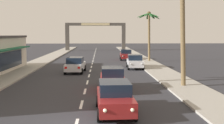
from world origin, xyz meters
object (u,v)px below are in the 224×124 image
at_px(sedan_lead_at_stop_bar, 115,97).
at_px(palm_right_second, 182,8).
at_px(sedan_third_in_queue, 112,78).
at_px(sedan_oncoming_far, 75,65).
at_px(sedan_parked_mid_kerb, 126,55).
at_px(sedan_parked_nearest_kerb, 135,61).
at_px(palm_right_farthest, 149,25).
at_px(town_gateway_arch, 96,33).
at_px(traffic_signal_mast, 147,2).

xyz_separation_m(sedan_lead_at_stop_bar, palm_right_second, (5.58, 6.98, 5.31)).
relative_size(sedan_third_in_queue, sedan_oncoming_far, 0.99).
distance_m(sedan_third_in_queue, sedan_oncoming_far, 10.08).
distance_m(sedan_lead_at_stop_bar, sedan_parked_mid_kerb, 30.41).
distance_m(sedan_parked_nearest_kerb, palm_right_farthest, 9.84).
bearing_deg(sedan_parked_nearest_kerb, palm_right_farthest, 69.01).
bearing_deg(sedan_parked_nearest_kerb, sedan_oncoming_far, -154.26).
bearing_deg(palm_right_farthest, sedan_oncoming_far, -131.22).
height_order(sedan_lead_at_stop_bar, sedan_oncoming_far, same).
height_order(sedan_third_in_queue, sedan_parked_mid_kerb, same).
height_order(palm_right_second, town_gateway_arch, palm_right_second).
relative_size(traffic_signal_mast, sedan_parked_mid_kerb, 2.47).
height_order(sedan_lead_at_stop_bar, sedan_parked_nearest_kerb, same).
distance_m(sedan_parked_nearest_kerb, palm_right_second, 13.26).
bearing_deg(sedan_parked_mid_kerb, palm_right_second, -84.73).
relative_size(traffic_signal_mast, sedan_oncoming_far, 2.45).
bearing_deg(sedan_parked_nearest_kerb, town_gateway_arch, 98.43).
height_order(sedan_parked_mid_kerb, palm_right_farthest, palm_right_farthest).
relative_size(sedan_parked_mid_kerb, town_gateway_arch, 0.30).
bearing_deg(traffic_signal_mast, sedan_third_in_queue, 95.89).
bearing_deg(palm_right_second, sedan_parked_nearest_kerb, 100.03).
bearing_deg(sedan_oncoming_far, palm_right_farthest, 48.78).
xyz_separation_m(sedan_parked_nearest_kerb, palm_right_second, (2.12, -11.96, 5.31)).
height_order(sedan_oncoming_far, sedan_parked_nearest_kerb, same).
relative_size(sedan_oncoming_far, sedan_parked_mid_kerb, 1.01).
height_order(traffic_signal_mast, sedan_third_in_queue, traffic_signal_mast).
bearing_deg(palm_right_second, sedan_lead_at_stop_bar, -128.64).
height_order(sedan_third_in_queue, palm_right_second, palm_right_second).
xyz_separation_m(sedan_lead_at_stop_bar, sedan_parked_mid_kerb, (3.44, 30.21, 0.00)).
xyz_separation_m(traffic_signal_mast, town_gateway_arch, (-3.00, 58.19, -0.96)).
distance_m(sedan_oncoming_far, town_gateway_arch, 39.57).
relative_size(sedan_third_in_queue, palm_right_farthest, 0.59).
relative_size(sedan_lead_at_stop_bar, sedan_parked_nearest_kerb, 1.00).
relative_size(sedan_oncoming_far, sedan_parked_nearest_kerb, 1.01).
height_order(sedan_parked_mid_kerb, palm_right_second, palm_right_second).
distance_m(palm_right_second, palm_right_farthest, 20.10).
xyz_separation_m(sedan_parked_nearest_kerb, town_gateway_arch, (-5.34, 36.04, 3.62)).
distance_m(traffic_signal_mast, sedan_parked_mid_kerb, 33.82).
xyz_separation_m(traffic_signal_mast, sedan_oncoming_far, (-4.57, 18.82, -4.58)).
height_order(sedan_parked_nearest_kerb, sedan_parked_mid_kerb, same).
bearing_deg(traffic_signal_mast, sedan_parked_mid_kerb, 86.04).
bearing_deg(sedan_parked_mid_kerb, sedan_oncoming_far, -115.25).
relative_size(traffic_signal_mast, town_gateway_arch, 0.74).
bearing_deg(traffic_signal_mast, palm_right_second, 66.38).
height_order(traffic_signal_mast, sedan_oncoming_far, traffic_signal_mast).
bearing_deg(traffic_signal_mast, town_gateway_arch, 92.95).
relative_size(sedan_parked_mid_kerb, palm_right_second, 0.52).
distance_m(sedan_lead_at_stop_bar, palm_right_farthest, 28.21).
bearing_deg(palm_right_farthest, sedan_parked_mid_kerb, 134.71).
bearing_deg(sedan_parked_mid_kerb, traffic_signal_mast, -93.96).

